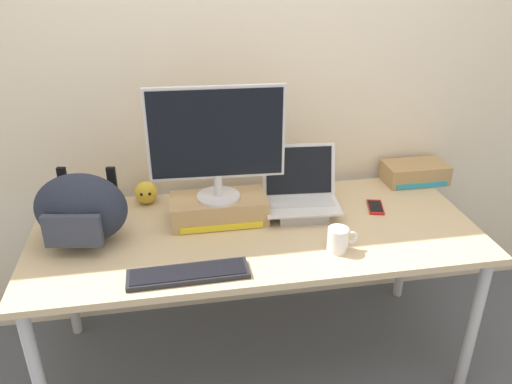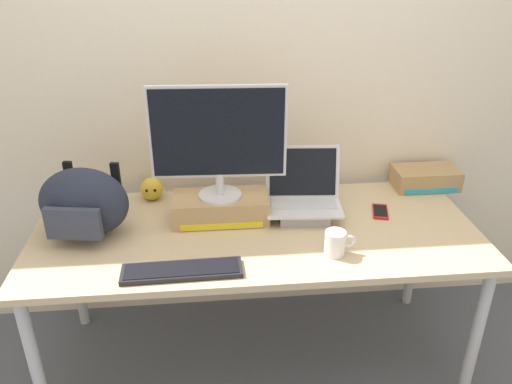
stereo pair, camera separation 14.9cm
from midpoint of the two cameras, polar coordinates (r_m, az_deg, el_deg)
ground_plane at (r=2.69m, az=1.66°, el=-17.89°), size 20.00×20.00×0.00m
back_wall at (r=2.50m, az=0.60°, el=12.98°), size 7.00×0.10×2.60m
desk at (r=2.27m, az=1.89°, el=-5.54°), size 1.93×0.82×0.74m
toner_box_yellow at (r=2.29m, az=-2.12°, el=-1.80°), size 0.42×0.21×0.12m
desktop_monitor at (r=2.15m, az=-2.26°, el=5.92°), size 0.58×0.19×0.50m
open_laptop at (r=2.34m, az=7.12°, el=-1.23°), size 0.36×0.28×0.30m
external_keyboard at (r=1.97m, az=-6.10°, el=-8.76°), size 0.46×0.13×0.02m
messenger_backpack at (r=2.22m, az=-16.88°, el=-1.20°), size 0.41×0.31×0.30m
coffee_mug at (r=2.08m, az=10.92°, el=-5.66°), size 0.13×0.08×0.10m
cell_phone at (r=2.45m, az=15.40°, el=-2.14°), size 0.10×0.15×0.01m
plush_toy at (r=2.50m, az=-9.89°, el=0.32°), size 0.11×0.11×0.11m
toner_box_cyan at (r=2.75m, az=19.85°, el=1.48°), size 0.32×0.18×0.10m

